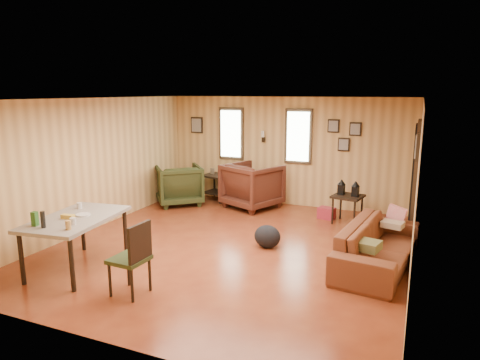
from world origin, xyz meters
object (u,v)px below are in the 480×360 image
object	(u,v)px
recliner_green	(179,183)
side_table	(348,194)
sofa	(379,238)
recliner_brown	(252,183)
end_table	(217,183)
dining_table	(75,222)

from	to	relation	value
recliner_green	side_table	xyz separation A→B (m)	(3.74, 0.02, 0.09)
sofa	recliner_brown	distance (m)	3.66
end_table	dining_table	world-z (taller)	dining_table
side_table	recliner_green	bearing A→B (deg)	-179.76
recliner_green	end_table	xyz separation A→B (m)	(0.64, 0.65, -0.07)
sofa	recliner_brown	world-z (taller)	recliner_brown
end_table	dining_table	xyz separation A→B (m)	(-0.12, -4.34, 0.28)
sofa	side_table	size ratio (longest dim) A/B	2.53
recliner_green	end_table	world-z (taller)	recliner_green
dining_table	side_table	bearing A→B (deg)	41.49
recliner_green	end_table	bearing A→B (deg)	-175.52
recliner_brown	side_table	bearing A→B (deg)	-166.36
dining_table	recliner_brown	bearing A→B (deg)	67.15
recliner_brown	recliner_green	world-z (taller)	recliner_brown
side_table	dining_table	bearing A→B (deg)	-130.96
side_table	end_table	bearing A→B (deg)	168.50
end_table	recliner_brown	bearing A→B (deg)	-15.51
sofa	side_table	bearing A→B (deg)	28.57
recliner_brown	dining_table	distance (m)	4.22
recliner_brown	recliner_green	distance (m)	1.68
end_table	side_table	xyz separation A→B (m)	(3.10, -0.63, 0.16)
recliner_green	dining_table	world-z (taller)	dining_table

